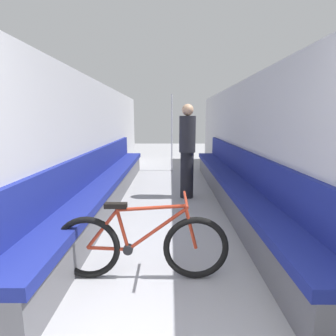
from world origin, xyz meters
TOP-DOWN VIEW (x-y plane):
  - wall_left at (-1.35, 3.67)m, footprint 0.10×10.54m
  - wall_right at (1.35, 3.67)m, footprint 0.10×10.54m
  - bench_seat_row_left at (-1.10, 3.74)m, footprint 0.45×6.13m
  - bench_seat_row_right at (1.10, 3.74)m, footprint 0.45×6.13m
  - bicycle at (-0.25, 1.53)m, footprint 1.60×0.46m
  - grab_pole_near at (0.06, 6.68)m, footprint 0.08×0.08m
  - passenger_standing at (0.33, 4.10)m, footprint 0.30×0.30m

SIDE VIEW (x-z plane):
  - bench_seat_row_left at x=-1.10m, z-range -0.16..0.79m
  - bench_seat_row_right at x=1.10m, z-range -0.16..0.79m
  - bicycle at x=-0.25m, z-range -0.07..0.71m
  - passenger_standing at x=0.33m, z-range 0.03..1.76m
  - grab_pole_near at x=0.06m, z-range -0.03..2.10m
  - wall_left at x=-1.35m, z-range 0.00..2.14m
  - wall_right at x=1.35m, z-range 0.00..2.14m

